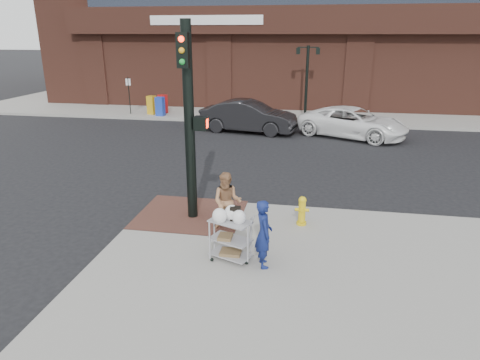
% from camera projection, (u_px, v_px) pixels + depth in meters
% --- Properties ---
extents(ground, '(220.00, 220.00, 0.00)m').
position_uv_depth(ground, '(204.00, 236.00, 10.76)').
color(ground, black).
rests_on(ground, ground).
extents(sidewalk_far, '(65.00, 36.00, 0.15)m').
position_uv_depth(sidewalk_far, '(428.00, 88.00, 38.45)').
color(sidewalk_far, gray).
rests_on(sidewalk_far, ground).
extents(brick_curb_ramp, '(2.80, 2.40, 0.01)m').
position_uv_depth(brick_curb_ramp, '(190.00, 214.00, 11.64)').
color(brick_curb_ramp, '#4C2823').
rests_on(brick_curb_ramp, sidewalk_near).
extents(lamp_post, '(1.32, 0.22, 4.00)m').
position_uv_depth(lamp_post, '(307.00, 73.00, 24.46)').
color(lamp_post, black).
rests_on(lamp_post, sidewalk_far).
extents(parking_sign, '(0.05, 0.05, 2.20)m').
position_uv_depth(parking_sign, '(129.00, 96.00, 25.71)').
color(parking_sign, black).
rests_on(parking_sign, sidewalk_far).
extents(traffic_signal_pole, '(0.61, 0.51, 5.00)m').
position_uv_depth(traffic_signal_pole, '(190.00, 118.00, 10.63)').
color(traffic_signal_pole, black).
rests_on(traffic_signal_pole, sidewalk_near).
extents(woman_blue, '(0.51, 0.62, 1.48)m').
position_uv_depth(woman_blue, '(264.00, 234.00, 8.87)').
color(woman_blue, navy).
rests_on(woman_blue, sidewalk_near).
extents(pedestrian_tan, '(0.74, 0.59, 1.50)m').
position_uv_depth(pedestrian_tan, '(227.00, 202.00, 10.50)').
color(pedestrian_tan, '#9E6F4A').
rests_on(pedestrian_tan, sidewalk_near).
extents(sedan_dark, '(5.08, 2.45, 1.60)m').
position_uv_depth(sedan_dark, '(249.00, 116.00, 21.72)').
color(sedan_dark, black).
rests_on(sedan_dark, ground).
extents(minivan_white, '(5.68, 4.31, 1.43)m').
position_uv_depth(minivan_white, '(353.00, 123.00, 20.67)').
color(minivan_white, white).
rests_on(minivan_white, ground).
extents(utility_cart, '(1.00, 0.78, 1.22)m').
position_uv_depth(utility_cart, '(231.00, 236.00, 9.19)').
color(utility_cart, '#939398').
rests_on(utility_cart, sidewalk_near).
extents(fire_hydrant, '(0.36, 0.25, 0.77)m').
position_uv_depth(fire_hydrant, '(302.00, 210.00, 10.91)').
color(fire_hydrant, gold).
rests_on(fire_hydrant, sidewalk_near).
extents(newsbox_red, '(0.56, 0.53, 1.11)m').
position_uv_depth(newsbox_red, '(163.00, 104.00, 26.13)').
color(newsbox_red, red).
rests_on(newsbox_red, sidewalk_far).
extents(newsbox_yellow, '(0.56, 0.53, 1.09)m').
position_uv_depth(newsbox_yellow, '(152.00, 105.00, 25.78)').
color(newsbox_yellow, gold).
rests_on(newsbox_yellow, sidewalk_far).
extents(newsbox_blue, '(0.50, 0.46, 1.10)m').
position_uv_depth(newsbox_blue, '(160.00, 106.00, 25.27)').
color(newsbox_blue, '#1B3AB3').
rests_on(newsbox_blue, sidewalk_far).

